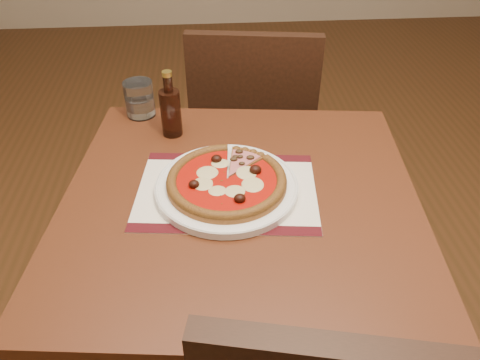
# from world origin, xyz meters

# --- Properties ---
(table) EXTENTS (0.88, 0.88, 0.75)m
(table) POSITION_xyz_m (-0.58, -0.31, 0.65)
(table) COLOR #552614
(table) RESTS_ON ground
(chair_far) EXTENTS (0.49, 0.49, 0.91)m
(chair_far) POSITION_xyz_m (-0.48, 0.37, 0.52)
(chair_far) COLOR black
(chair_far) RESTS_ON ground
(placemat) EXTENTS (0.43, 0.33, 0.00)m
(placemat) POSITION_xyz_m (-0.61, -0.29, 0.75)
(placemat) COLOR white
(placemat) RESTS_ON table
(plate) EXTENTS (0.32, 0.32, 0.02)m
(plate) POSITION_xyz_m (-0.61, -0.29, 0.76)
(plate) COLOR white
(plate) RESTS_ON placemat
(pizza) EXTENTS (0.27, 0.27, 0.04)m
(pizza) POSITION_xyz_m (-0.61, -0.29, 0.78)
(pizza) COLOR #A25A27
(pizza) RESTS_ON plate
(ham_slice) EXTENTS (0.10, 0.13, 0.02)m
(ham_slice) POSITION_xyz_m (-0.56, -0.22, 0.78)
(ham_slice) COLOR #A25A27
(ham_slice) RESTS_ON plate
(water_glass) EXTENTS (0.11, 0.11, 0.10)m
(water_glass) POSITION_xyz_m (-0.84, 0.08, 0.80)
(water_glass) COLOR white
(water_glass) RESTS_ON table
(bottle) EXTENTS (0.05, 0.05, 0.18)m
(bottle) POSITION_xyz_m (-0.75, -0.03, 0.82)
(bottle) COLOR black
(bottle) RESTS_ON table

